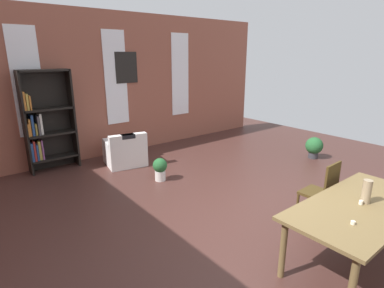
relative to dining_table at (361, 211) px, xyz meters
name	(u,v)px	position (x,y,z in m)	size (l,w,h in m)	color
ground_plane	(258,226)	(-0.28, 1.19, -0.66)	(11.46, 11.46, 0.00)	#442823
back_wall_brick	(115,85)	(-0.28, 5.66, 1.00)	(9.05, 0.12, 3.31)	#965442
window_pane_0	(27,83)	(-2.16, 5.59, 1.17)	(0.55, 0.02, 2.15)	white
window_pane_1	(116,78)	(-0.28, 5.59, 1.17)	(0.55, 0.02, 2.15)	white
window_pane_2	(180,75)	(1.60, 5.59, 1.17)	(0.55, 0.02, 2.15)	white
dining_table	(361,211)	(0.00, 0.00, 0.00)	(2.00, 0.93, 0.73)	brown
vase_on_table	(367,192)	(0.08, 0.00, 0.21)	(0.10, 0.10, 0.28)	#998466
tealight_candle_0	(361,202)	(0.00, 0.01, 0.10)	(0.04, 0.04, 0.05)	silver
tealight_candle_2	(353,223)	(-0.50, -0.13, 0.09)	(0.04, 0.04, 0.03)	silver
dining_chair_far_right	(322,191)	(0.45, 0.69, -0.14)	(0.41, 0.41, 0.95)	#413115
bookshelf_tall	(45,123)	(-1.97, 5.40, 0.36)	(0.98, 0.33, 2.08)	black
armchair_white	(125,152)	(-0.58, 4.70, -0.38)	(0.93, 0.93, 0.75)	white
potted_plant_by_shelf	(160,168)	(-0.48, 3.46, -0.40)	(0.28, 0.28, 0.45)	silver
potted_plant_corner	(314,147)	(3.08, 2.33, -0.37)	(0.40, 0.40, 0.50)	#333338
framed_picture	(126,68)	(0.01, 5.58, 1.40)	(0.56, 0.03, 0.72)	black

